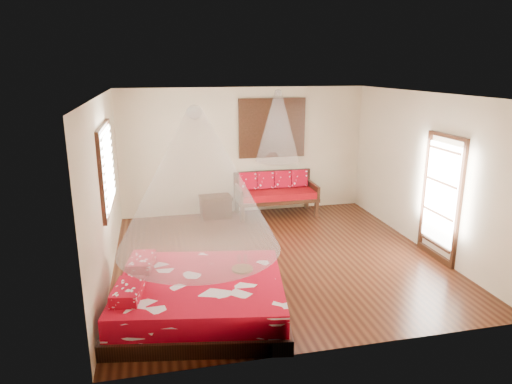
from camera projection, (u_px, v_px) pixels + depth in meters
room at (277, 180)px, 7.61m from camera, size 5.54×5.54×2.84m
bed at (199, 297)px, 6.10m from camera, size 2.56×2.39×0.65m
daybed at (275, 191)px, 10.22m from camera, size 1.79×0.80×0.95m
storage_chest at (216, 206)px, 10.07m from camera, size 0.71×0.54×0.47m
shutter_panel at (272, 128)px, 10.16m from camera, size 1.52×0.06×1.32m
window_left at (107, 167)px, 7.14m from camera, size 0.10×1.74×1.34m
glazed_door at (441, 199)px, 7.71m from camera, size 0.08×1.02×2.16m
wine_tray at (242, 266)px, 6.31m from camera, size 0.29×0.29×0.23m
mosquito_net_main at (197, 181)px, 5.67m from camera, size 2.11×2.11×1.80m
mosquito_net_daybed at (278, 126)px, 9.70m from camera, size 0.95×0.95×1.50m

